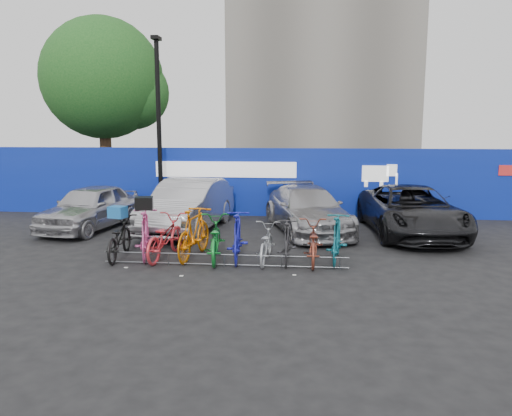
# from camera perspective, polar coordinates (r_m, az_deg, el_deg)

# --- Properties ---
(ground) EXTENTS (100.00, 100.00, 0.00)m
(ground) POSITION_cam_1_polar(r_m,az_deg,el_deg) (12.02, -3.18, -5.92)
(ground) COLOR black
(ground) RESTS_ON ground
(hoarding) EXTENTS (22.00, 0.18, 2.40)m
(hoarding) POSITION_cam_1_polar(r_m,az_deg,el_deg) (17.65, -0.23, 2.99)
(hoarding) COLOR #0A2093
(hoarding) RESTS_ON ground
(tree) EXTENTS (5.40, 5.20, 7.80)m
(tree) POSITION_cam_1_polar(r_m,az_deg,el_deg) (23.23, -16.54, 13.69)
(tree) COLOR #382314
(tree) RESTS_ON ground
(lamppost) EXTENTS (0.25, 0.50, 6.11)m
(lamppost) POSITION_cam_1_polar(r_m,az_deg,el_deg) (17.58, -11.05, 9.54)
(lamppost) COLOR black
(lamppost) RESTS_ON ground
(bike_rack) EXTENTS (5.60, 0.03, 0.30)m
(bike_rack) POSITION_cam_1_polar(r_m,az_deg,el_deg) (11.40, -3.64, -5.92)
(bike_rack) COLOR #595B60
(bike_rack) RESTS_ON ground
(car_0) EXTENTS (2.27, 4.27, 1.38)m
(car_0) POSITION_cam_1_polar(r_m,az_deg,el_deg) (16.20, -18.44, 0.10)
(car_0) COLOR #ADACB1
(car_0) RESTS_ON ground
(car_1) EXTENTS (2.18, 4.88, 1.56)m
(car_1) POSITION_cam_1_polar(r_m,az_deg,el_deg) (15.29, -7.76, 0.30)
(car_1) COLOR #A4A4A9
(car_1) RESTS_ON ground
(car_2) EXTENTS (3.09, 4.99, 1.35)m
(car_2) POSITION_cam_1_polar(r_m,az_deg,el_deg) (15.12, 5.87, -0.17)
(car_2) COLOR #9B9A9F
(car_2) RESTS_ON ground
(car_3) EXTENTS (2.74, 5.29, 1.43)m
(car_3) POSITION_cam_1_polar(r_m,az_deg,el_deg) (15.30, 17.29, -0.29)
(car_3) COLOR black
(car_3) RESTS_ON ground
(bike_0) EXTENTS (0.84, 1.94, 0.99)m
(bike_0) POSITION_cam_1_polar(r_m,az_deg,el_deg) (12.49, -15.40, -3.32)
(bike_0) COLOR black
(bike_0) RESTS_ON ground
(bike_1) EXTENTS (1.03, 2.04, 1.18)m
(bike_1) POSITION_cam_1_polar(r_m,az_deg,el_deg) (12.38, -12.55, -2.86)
(bike_1) COLOR #D94E95
(bike_1) RESTS_ON ground
(bike_2) EXTENTS (0.98, 2.07, 1.04)m
(bike_2) POSITION_cam_1_polar(r_m,az_deg,el_deg) (12.20, -10.36, -3.30)
(bike_2) COLOR red
(bike_2) RESTS_ON ground
(bike_3) EXTENTS (0.87, 2.11, 1.23)m
(bike_3) POSITION_cam_1_polar(r_m,az_deg,el_deg) (12.11, -7.09, -2.87)
(bike_3) COLOR orange
(bike_3) RESTS_ON ground
(bike_4) EXTENTS (0.95, 2.06, 1.05)m
(bike_4) POSITION_cam_1_polar(r_m,az_deg,el_deg) (11.88, -4.77, -3.52)
(bike_4) COLOR #137D29
(bike_4) RESTS_ON ground
(bike_5) EXTENTS (0.70, 1.97, 1.16)m
(bike_5) POSITION_cam_1_polar(r_m,az_deg,el_deg) (11.83, -2.15, -3.26)
(bike_5) COLOR #1B1EAF
(bike_5) RESTS_ON ground
(bike_6) EXTENTS (0.68, 1.73, 0.89)m
(bike_6) POSITION_cam_1_polar(r_m,az_deg,el_deg) (11.71, 1.10, -4.06)
(bike_6) COLOR #9A9EA2
(bike_6) RESTS_ON ground
(bike_7) EXTENTS (0.50, 1.67, 1.00)m
(bike_7) POSITION_cam_1_polar(r_m,az_deg,el_deg) (11.68, 3.52, -3.85)
(bike_7) COLOR #2A2A2D
(bike_7) RESTS_ON ground
(bike_8) EXTENTS (0.66, 1.85, 0.97)m
(bike_8) POSITION_cam_1_polar(r_m,az_deg,el_deg) (11.70, 6.49, -3.93)
(bike_8) COLOR brown
(bike_8) RESTS_ON ground
(bike_9) EXTENTS (0.76, 1.92, 1.12)m
(bike_9) POSITION_cam_1_polar(r_m,az_deg,el_deg) (11.86, 9.22, -3.44)
(bike_9) COLOR #115F6D
(bike_9) RESTS_ON ground
(cargo_crate) EXTENTS (0.45, 0.39, 0.28)m
(cargo_crate) POSITION_cam_1_polar(r_m,az_deg,el_deg) (12.37, -15.53, -0.45)
(cargo_crate) COLOR #1A5EA9
(cargo_crate) RESTS_ON bike_0
(cargo_topcase) EXTENTS (0.49, 0.46, 0.30)m
(cargo_topcase) POSITION_cam_1_polar(r_m,az_deg,el_deg) (12.25, -12.67, 0.53)
(cargo_topcase) COLOR black
(cargo_topcase) RESTS_ON bike_1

